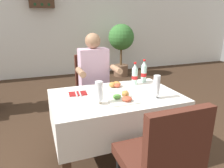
{
  "coord_description": "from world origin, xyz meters",
  "views": [
    {
      "loc": [
        -0.62,
        -1.57,
        1.42
      ],
      "look_at": [
        0.07,
        0.27,
        0.8
      ],
      "focal_mm": 33.24,
      "sensor_mm": 36.0,
      "label": 1
    }
  ],
  "objects_px": {
    "seated_diner_far": "(95,78)",
    "beer_glass_left": "(99,92)",
    "plate_near_camera": "(123,98)",
    "napkin_cutlery_set": "(78,93)",
    "cola_bottle_secondary": "(144,72)",
    "potted_plant_corner": "(121,42)",
    "chair_far_diner_seat": "(94,87)",
    "chair_near_camera_side": "(160,159)",
    "plate_far_diner": "(115,86)",
    "cola_bottle_primary": "(135,75)",
    "beer_glass_middle": "(157,87)",
    "main_dining_table": "(116,111)"
  },
  "relations": [
    {
      "from": "plate_far_diner",
      "to": "cola_bottle_secondary",
      "type": "height_order",
      "value": "cola_bottle_secondary"
    },
    {
      "from": "chair_far_diner_seat",
      "to": "napkin_cutlery_set",
      "type": "xyz_separation_m",
      "value": [
        -0.34,
        -0.64,
        0.17
      ]
    },
    {
      "from": "seated_diner_far",
      "to": "plate_far_diner",
      "type": "height_order",
      "value": "seated_diner_far"
    },
    {
      "from": "cola_bottle_primary",
      "to": "napkin_cutlery_set",
      "type": "relative_size",
      "value": 1.3
    },
    {
      "from": "plate_far_diner",
      "to": "cola_bottle_secondary",
      "type": "relative_size",
      "value": 0.85
    },
    {
      "from": "chair_far_diner_seat",
      "to": "seated_diner_far",
      "type": "distance_m",
      "value": 0.19
    },
    {
      "from": "potted_plant_corner",
      "to": "plate_far_diner",
      "type": "bearing_deg",
      "value": -113.94
    },
    {
      "from": "napkin_cutlery_set",
      "to": "cola_bottle_secondary",
      "type": "bearing_deg",
      "value": 9.51
    },
    {
      "from": "chair_near_camera_side",
      "to": "main_dining_table",
      "type": "bearing_deg",
      "value": 90.0
    },
    {
      "from": "beer_glass_left",
      "to": "beer_glass_middle",
      "type": "height_order",
      "value": "beer_glass_middle"
    },
    {
      "from": "plate_far_diner",
      "to": "potted_plant_corner",
      "type": "distance_m",
      "value": 3.19
    },
    {
      "from": "cola_bottle_primary",
      "to": "beer_glass_left",
      "type": "bearing_deg",
      "value": -143.18
    },
    {
      "from": "napkin_cutlery_set",
      "to": "plate_near_camera",
      "type": "bearing_deg",
      "value": -41.12
    },
    {
      "from": "seated_diner_far",
      "to": "plate_near_camera",
      "type": "relative_size",
      "value": 4.88
    },
    {
      "from": "chair_near_camera_side",
      "to": "seated_diner_far",
      "type": "relative_size",
      "value": 0.77
    },
    {
      "from": "seated_diner_far",
      "to": "cola_bottle_secondary",
      "type": "distance_m",
      "value": 0.63
    },
    {
      "from": "plate_near_camera",
      "to": "cola_bottle_primary",
      "type": "relative_size",
      "value": 1.02
    },
    {
      "from": "chair_near_camera_side",
      "to": "seated_diner_far",
      "type": "xyz_separation_m",
      "value": [
        -0.01,
        1.47,
        0.16
      ]
    },
    {
      "from": "beer_glass_left",
      "to": "cola_bottle_secondary",
      "type": "xyz_separation_m",
      "value": [
        0.67,
        0.45,
        0.01
      ]
    },
    {
      "from": "beer_glass_middle",
      "to": "napkin_cutlery_set",
      "type": "relative_size",
      "value": 1.13
    },
    {
      "from": "plate_far_diner",
      "to": "beer_glass_left",
      "type": "distance_m",
      "value": 0.46
    },
    {
      "from": "beer_glass_middle",
      "to": "napkin_cutlery_set",
      "type": "xyz_separation_m",
      "value": [
        -0.65,
        0.37,
        -0.11
      ]
    },
    {
      "from": "beer_glass_middle",
      "to": "napkin_cutlery_set",
      "type": "height_order",
      "value": "beer_glass_middle"
    },
    {
      "from": "beer_glass_middle",
      "to": "seated_diner_far",
      "type": "bearing_deg",
      "value": 110.01
    },
    {
      "from": "beer_glass_left",
      "to": "napkin_cutlery_set",
      "type": "xyz_separation_m",
      "value": [
        -0.12,
        0.31,
        -0.1
      ]
    },
    {
      "from": "seated_diner_far",
      "to": "cola_bottle_secondary",
      "type": "height_order",
      "value": "seated_diner_far"
    },
    {
      "from": "chair_far_diner_seat",
      "to": "beer_glass_middle",
      "type": "relative_size",
      "value": 4.43
    },
    {
      "from": "chair_far_diner_seat",
      "to": "beer_glass_left",
      "type": "xyz_separation_m",
      "value": [
        -0.21,
        -0.95,
        0.27
      ]
    },
    {
      "from": "cola_bottle_primary",
      "to": "potted_plant_corner",
      "type": "distance_m",
      "value": 3.05
    },
    {
      "from": "chair_far_diner_seat",
      "to": "seated_diner_far",
      "type": "xyz_separation_m",
      "value": [
        -0.01,
        -0.11,
        0.16
      ]
    },
    {
      "from": "plate_near_camera",
      "to": "napkin_cutlery_set",
      "type": "relative_size",
      "value": 1.34
    },
    {
      "from": "beer_glass_left",
      "to": "cola_bottle_secondary",
      "type": "distance_m",
      "value": 0.81
    },
    {
      "from": "beer_glass_left",
      "to": "beer_glass_middle",
      "type": "relative_size",
      "value": 0.93
    },
    {
      "from": "plate_near_camera",
      "to": "potted_plant_corner",
      "type": "relative_size",
      "value": 0.2
    },
    {
      "from": "chair_near_camera_side",
      "to": "potted_plant_corner",
      "type": "relative_size",
      "value": 0.74
    },
    {
      "from": "chair_far_diner_seat",
      "to": "beer_glass_middle",
      "type": "bearing_deg",
      "value": -72.67
    },
    {
      "from": "chair_near_camera_side",
      "to": "cola_bottle_secondary",
      "type": "relative_size",
      "value": 3.64
    },
    {
      "from": "main_dining_table",
      "to": "chair_far_diner_seat",
      "type": "relative_size",
      "value": 1.25
    },
    {
      "from": "plate_far_diner",
      "to": "cola_bottle_secondary",
      "type": "distance_m",
      "value": 0.41
    },
    {
      "from": "napkin_cutlery_set",
      "to": "plate_far_diner",
      "type": "bearing_deg",
      "value": 5.25
    },
    {
      "from": "chair_far_diner_seat",
      "to": "plate_near_camera",
      "type": "distance_m",
      "value": 0.96
    },
    {
      "from": "cola_bottle_secondary",
      "to": "beer_glass_middle",
      "type": "bearing_deg",
      "value": -105.96
    },
    {
      "from": "beer_glass_left",
      "to": "cola_bottle_primary",
      "type": "height_order",
      "value": "cola_bottle_primary"
    },
    {
      "from": "beer_glass_left",
      "to": "chair_far_diner_seat",
      "type": "bearing_deg",
      "value": 77.3
    },
    {
      "from": "beer_glass_left",
      "to": "seated_diner_far",
      "type": "bearing_deg",
      "value": 76.53
    },
    {
      "from": "chair_near_camera_side",
      "to": "cola_bottle_primary",
      "type": "bearing_deg",
      "value": 72.73
    },
    {
      "from": "main_dining_table",
      "to": "plate_far_diner",
      "type": "bearing_deg",
      "value": 70.42
    },
    {
      "from": "plate_near_camera",
      "to": "plate_far_diner",
      "type": "height_order",
      "value": "plate_near_camera"
    },
    {
      "from": "chair_far_diner_seat",
      "to": "chair_near_camera_side",
      "type": "bearing_deg",
      "value": -90.0
    },
    {
      "from": "seated_diner_far",
      "to": "beer_glass_left",
      "type": "relative_size",
      "value": 6.19
    }
  ]
}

